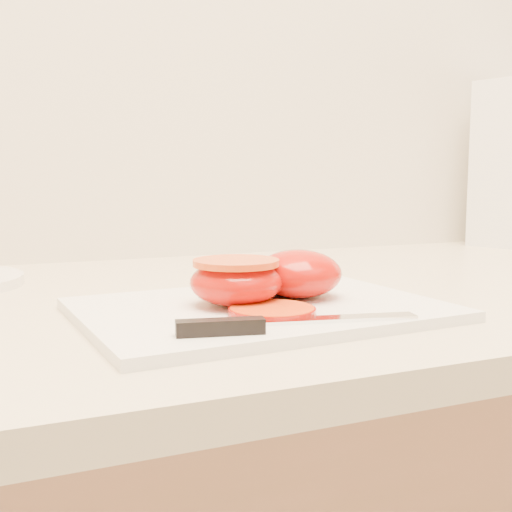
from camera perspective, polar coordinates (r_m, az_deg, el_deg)
name	(u,v)px	position (r m, az deg, el deg)	size (l,w,h in m)	color
cutting_board	(260,310)	(0.61, 0.38, -4.78)	(0.33, 0.24, 0.01)	white
tomato_half_dome	(298,274)	(0.64, 3.76, -1.57)	(0.09, 0.09, 0.05)	#C30400
tomato_half_cut	(236,280)	(0.60, -1.79, -2.17)	(0.09, 0.09, 0.04)	#C30400
tomato_slice_0	(272,311)	(0.56, 1.44, -4.92)	(0.07, 0.07, 0.01)	#CF631D
lettuce_leaf_0	(252,278)	(0.68, -0.40, -1.93)	(0.12, 0.09, 0.03)	#5D9928
knife	(268,324)	(0.51, 1.07, -6.03)	(0.21, 0.05, 0.01)	silver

